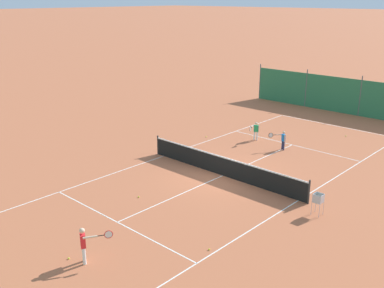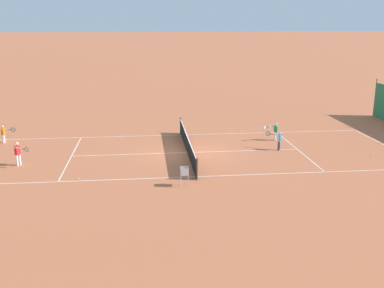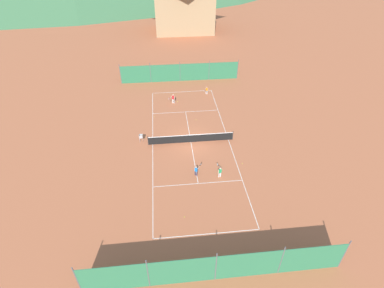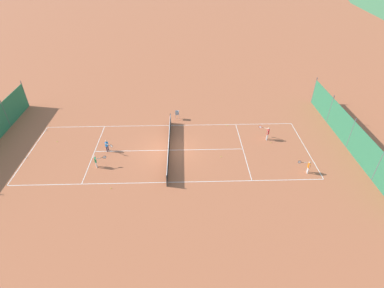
# 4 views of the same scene
# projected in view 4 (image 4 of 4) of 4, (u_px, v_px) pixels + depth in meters

# --- Properties ---
(ground_plane) EXTENTS (600.00, 600.00, 0.00)m
(ground_plane) POSITION_uv_depth(u_px,v_px,m) (169.00, 150.00, 25.84)
(ground_plane) COLOR #B7603D
(court_line_markings) EXTENTS (8.25, 23.85, 0.01)m
(court_line_markings) POSITION_uv_depth(u_px,v_px,m) (169.00, 150.00, 25.84)
(court_line_markings) COLOR white
(court_line_markings) RESTS_ON ground
(tennis_net) EXTENTS (9.18, 0.08, 1.06)m
(tennis_net) POSITION_uv_depth(u_px,v_px,m) (169.00, 145.00, 25.55)
(tennis_net) COLOR #2D2D2D
(tennis_net) RESTS_ON ground
(windscreen_fence_far) EXTENTS (17.28, 0.08, 2.90)m
(windscreen_fence_far) POSITION_uv_depth(u_px,v_px,m) (351.00, 135.00, 25.47)
(windscreen_fence_far) COLOR #2D754C
(windscreen_fence_far) RESTS_ON ground
(player_near_service) EXTENTS (0.75, 0.78, 1.08)m
(player_near_service) POSITION_uv_depth(u_px,v_px,m) (107.00, 145.00, 25.37)
(player_near_service) COLOR #23284C
(player_near_service) RESTS_ON ground
(player_far_service) EXTENTS (0.83, 0.87, 1.25)m
(player_far_service) POSITION_uv_depth(u_px,v_px,m) (267.00, 133.00, 26.80)
(player_far_service) COLOR white
(player_far_service) RESTS_ON ground
(player_far_baseline) EXTENTS (0.36, 0.99, 1.11)m
(player_far_baseline) POSITION_uv_depth(u_px,v_px,m) (96.00, 160.00, 23.61)
(player_far_baseline) COLOR white
(player_far_baseline) RESTS_ON ground
(player_near_baseline) EXTENTS (0.48, 0.91, 1.08)m
(player_near_baseline) POSITION_uv_depth(u_px,v_px,m) (308.00, 166.00, 23.06)
(player_near_baseline) COLOR white
(player_near_baseline) RESTS_ON ground
(tennis_ball_alley_right) EXTENTS (0.07, 0.07, 0.07)m
(tennis_ball_alley_right) POSITION_uv_depth(u_px,v_px,m) (57.00, 142.00, 26.86)
(tennis_ball_alley_right) COLOR #CCE033
(tennis_ball_alley_right) RESTS_ON ground
(tennis_ball_mid_court) EXTENTS (0.07, 0.07, 0.07)m
(tennis_ball_mid_court) POSITION_uv_depth(u_px,v_px,m) (221.00, 157.00, 25.04)
(tennis_ball_mid_court) COLOR #CCE033
(tennis_ball_mid_court) RESTS_ON ground
(tennis_ball_alley_left) EXTENTS (0.07, 0.07, 0.07)m
(tennis_ball_alley_left) POSITION_uv_depth(u_px,v_px,m) (271.00, 143.00, 26.73)
(tennis_ball_alley_left) COLOR #CCE033
(tennis_ball_alley_left) RESTS_ON ground
(tennis_ball_far_corner) EXTENTS (0.07, 0.07, 0.07)m
(tennis_ball_far_corner) POSITION_uv_depth(u_px,v_px,m) (227.00, 125.00, 29.13)
(tennis_ball_far_corner) COLOR #CCE033
(tennis_ball_far_corner) RESTS_ON ground
(tennis_ball_by_net_right) EXTENTS (0.07, 0.07, 0.07)m
(tennis_ball_by_net_right) POSITION_uv_depth(u_px,v_px,m) (111.00, 188.00, 21.92)
(tennis_ball_by_net_right) COLOR #CCE033
(tennis_ball_by_net_right) RESTS_ON ground
(ball_hopper) EXTENTS (0.36, 0.36, 0.89)m
(ball_hopper) POSITION_uv_depth(u_px,v_px,m) (177.00, 113.00, 29.81)
(ball_hopper) COLOR #B7B7BC
(ball_hopper) RESTS_ON ground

